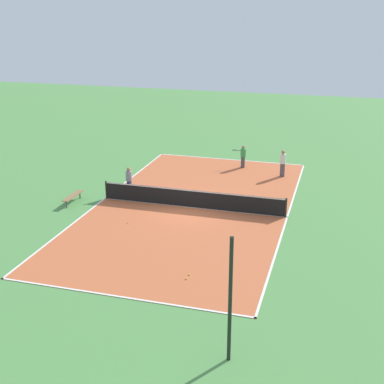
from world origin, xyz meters
The scene contains 11 objects.
ground_plane centered at (0.00, 0.00, 0.00)m, with size 80.00×80.00×0.00m, color #518E47.
court_surface centered at (0.00, 0.00, 0.01)m, with size 10.42×19.68×0.02m.
tennis_net centered at (0.00, 0.00, 0.55)m, with size 10.22×0.10×1.04m.
bench centered at (6.55, 1.15, 0.39)m, with size 0.36×1.88×0.45m.
player_far_white centered at (-4.03, -6.87, 1.02)m, with size 0.50×0.50×1.73m.
player_far_green centered at (-1.22, -8.14, 0.88)m, with size 0.93×0.36×1.52m.
player_baseline_gray centered at (4.11, -1.09, 0.93)m, with size 0.36×0.36×1.60m.
tennis_ball_far_baseline centered at (-2.03, 7.45, 0.06)m, with size 0.07×0.07×0.07m, color #CCE033.
tennis_ball_near_net centered at (-2.02, 7.80, 0.06)m, with size 0.07×0.07×0.07m, color #CCE033.
tennis_ball_right_alley centered at (2.49, 3.07, 0.06)m, with size 0.07×0.07×0.07m, color #CCE033.
fence_post_back_left centered at (-4.75, 12.32, 2.10)m, with size 0.12×0.12×4.20m.
Camera 1 is at (-7.53, 26.09, 10.54)m, focal length 50.00 mm.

